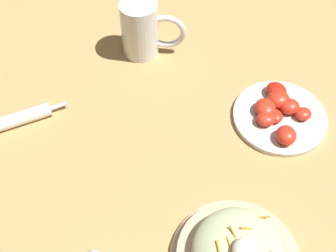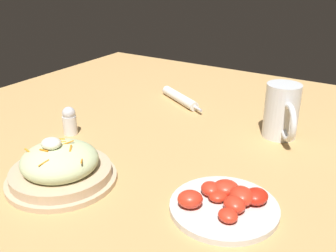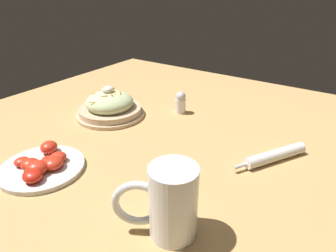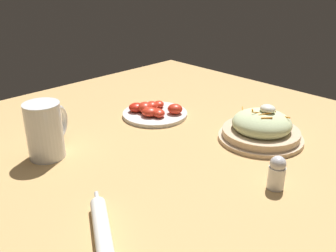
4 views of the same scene
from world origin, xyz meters
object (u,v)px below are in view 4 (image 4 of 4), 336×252
Objects in this scene: salad_plate at (261,128)px; beer_mug at (46,134)px; napkin_roll at (102,232)px; tomato_plate at (154,112)px; salt_shaker at (277,172)px.

salad_plate is 1.62× the size of beer_mug.
beer_mug is 0.36m from napkin_roll.
salad_plate is 1.13× the size of tomato_plate.
salt_shaker is at bearing 169.40° from tomato_plate.
salt_shaker reaches higher than napkin_roll.
salt_shaker reaches higher than tomato_plate.
tomato_plate is 2.66× the size of salt_shaker.
salad_plate reaches higher than tomato_plate.
salad_plate is 0.54m from beer_mug.
salad_plate is at bearing -124.86° from beer_mug.
beer_mug is 0.36m from tomato_plate.
tomato_plate reaches higher than napkin_roll.
beer_mug is at bearing 55.14° from salad_plate.
napkin_roll is at bearing 93.37° from salad_plate.
napkin_roll is at bearing 128.60° from tomato_plate.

